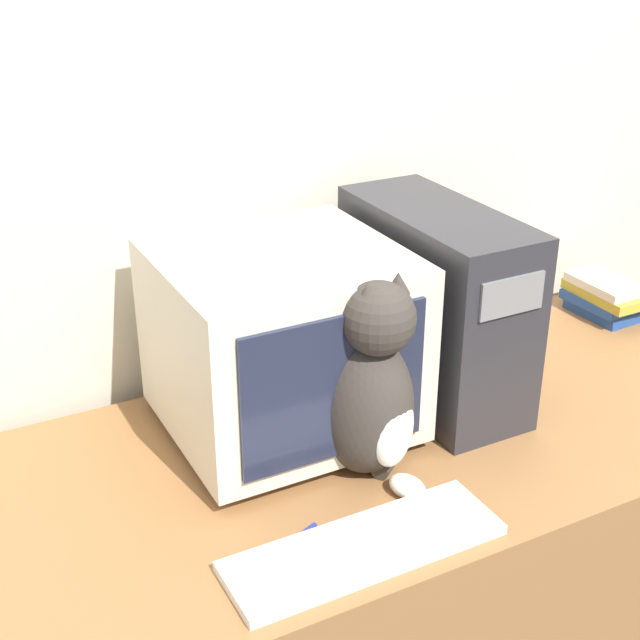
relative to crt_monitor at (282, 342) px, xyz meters
The scene contains 8 objects.
wall_back 0.48m from the crt_monitor, 60.06° to the left, with size 7.00×0.05×2.50m.
desk 0.61m from the crt_monitor, 34.27° to the right, with size 1.80×0.76×0.75m.
crt_monitor is the anchor object (origin of this frame).
computer_tower 0.35m from the crt_monitor, ahead, with size 0.20×0.48×0.41m.
keyboard 0.44m from the crt_monitor, 96.59° to the right, with size 0.47×0.15×0.02m.
cat 0.21m from the crt_monitor, 69.70° to the right, with size 0.27×0.28×0.39m.
book_stack 0.98m from the crt_monitor, ahead, with size 0.14×0.21×0.10m.
pen 0.41m from the crt_monitor, 114.71° to the right, with size 0.13×0.06×0.01m.
Camera 1 is at (-0.83, -0.89, 1.72)m, focal length 50.00 mm.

